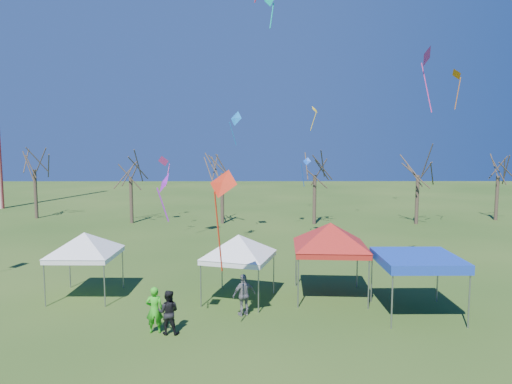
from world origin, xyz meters
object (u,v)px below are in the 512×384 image
tree_1 (130,160)px  person_green (155,310)px  tree_3 (315,157)px  tree_4 (419,158)px  tent_blue (418,260)px  tree_5 (499,160)px  tent_white_west (84,237)px  tree_0 (33,152)px  tree_2 (222,155)px  person_dark (168,312)px  tent_white_mid (239,239)px  tent_red (330,228)px  person_grey (244,295)px

tree_1 → person_green: bearing=-73.1°
tree_3 → tree_4: bearing=-0.3°
tent_blue → person_green: tent_blue is taller
tree_5 → tent_white_west: 38.14m
tree_0 → tree_4: (36.20, -3.38, -0.43)m
tree_2 → tree_3: (8.40, -0.33, -0.21)m
tent_white_west → person_dark: (4.77, -4.33, -2.07)m
tree_1 → tent_white_mid: 23.43m
tree_1 → tree_2: size_ratio=0.92×
tree_4 → tent_white_west: bearing=-139.5°
tree_4 → person_green: 30.70m
tree_5 → tent_white_west: bearing=-145.3°
tree_0 → tent_white_mid: (20.66, -23.44, -3.56)m
tree_1 → tent_white_mid: bearing=-62.9°
person_dark → tent_red: bearing=-146.0°
tent_blue → tent_red: bearing=146.1°
tree_4 → tree_5: bearing=13.9°
tree_4 → person_grey: size_ratio=4.34×
tree_0 → tree_3: tree_0 is taller
tree_1 → person_grey: 25.61m
tree_5 → tent_red: size_ratio=1.57×
tree_0 → tree_5: size_ratio=1.13×
tent_blue → tree_4: bearing=70.4°
tree_5 → tree_0: bearing=178.3°
tree_4 → tent_white_west: 30.30m
tent_blue → tree_1: bearing=129.1°
tree_4 → tent_white_mid: size_ratio=2.00×
tent_red → tent_white_west: bearing=179.7°
tent_blue → person_grey: size_ratio=1.83×
tree_5 → tent_white_mid: bearing=-137.2°
person_grey → tent_white_west: bearing=-45.5°
tent_blue → person_dark: 10.66m
tree_0 → tree_3: bearing=-7.1°
tree_2 → person_grey: bearing=-83.7°
tent_blue → tree_5: bearing=56.0°
tent_red → person_green: bearing=-151.1°
tree_1 → tent_red: tree_1 is taller
tent_white_west → tree_3: bearing=55.3°
tree_0 → person_grey: (20.95, -25.40, -5.58)m
tent_blue → person_grey: bearing=-179.2°
tree_3 → tree_0: bearing=172.9°
tree_3 → tent_blue: bearing=-86.0°
tree_1 → tree_4: bearing=-1.4°
tree_2 → tent_white_mid: size_ratio=2.08×
tree_0 → person_green: (17.50, -27.18, -5.56)m
tent_white_mid → person_grey: bearing=-81.6°
tree_1 → tent_blue: 29.27m
tree_1 → tent_white_west: tree_1 is taller
tree_2 → person_dark: tree_2 is taller
person_grey → tree_4: bearing=-152.6°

